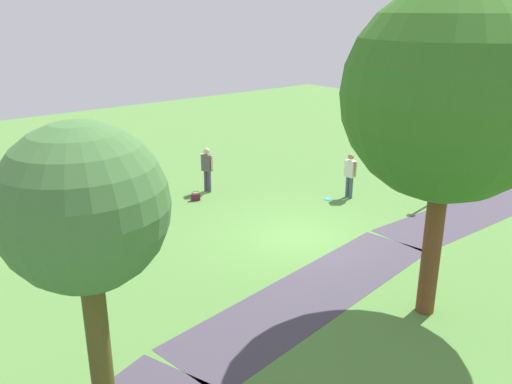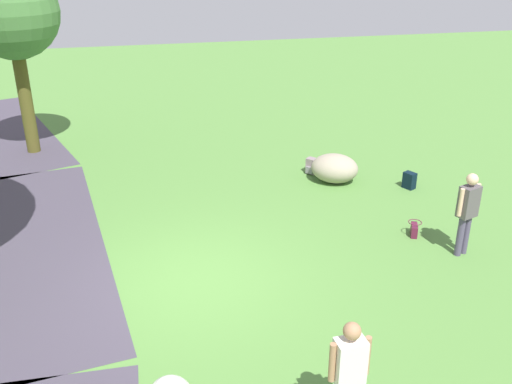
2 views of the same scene
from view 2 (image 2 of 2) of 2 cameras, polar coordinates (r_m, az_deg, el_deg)
name	(u,v)px [view 2 (image 2 of 2)]	position (r m, az deg, el deg)	size (l,w,h in m)	color
ground_plane	(192,280)	(10.40, -6.36, -8.66)	(48.00, 48.00, 0.00)	#52833B
footpath_segment_mid	(50,243)	(12.18, -19.75, -4.77)	(8.20, 3.12, 0.01)	#433D4A
footpath_segment_far	(12,130)	(19.58, -23.08, 5.65)	(8.22, 4.48, 0.01)	#433D4A
young_tree_near_path	(11,14)	(16.62, -23.11, 15.95)	(2.44, 2.44, 5.02)	#4F4A1D
lawn_boulder	(335,168)	(14.28, 7.79, 2.35)	(1.45, 1.50, 0.69)	#9F937E
woman_with_handbag	(467,209)	(11.36, 20.23, -1.56)	(0.34, 0.50, 1.66)	#4C425E
man_near_boulder	(349,371)	(7.16, 9.18, -17.12)	(0.26, 0.52, 1.62)	#465668
handbag_on_grass	(414,229)	(12.12, 15.41, -3.58)	(0.36, 0.36, 0.31)	#571932
backpack_by_boulder	(312,166)	(14.75, 5.56, 2.56)	(0.35, 0.35, 0.40)	gray
spare_backpack_on_lawn	(410,181)	(14.31, 14.98, 1.10)	(0.34, 0.34, 0.40)	black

